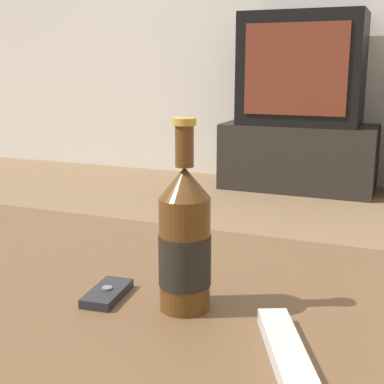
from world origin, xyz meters
The scene contains 6 objects.
coffee_table centered at (0.00, 0.00, 0.38)m, with size 1.29×0.78×0.43m.
tv_stand centered at (-0.24, 2.74, 0.21)m, with size 0.96×0.42×0.42m.
television centered at (-0.24, 2.74, 0.76)m, with size 0.74×0.43×0.68m.
beer_bottle centered at (0.12, 0.01, 0.53)m, with size 0.08×0.08×0.28m.
cell_phone centered at (0.00, 0.00, 0.44)m, with size 0.06×0.10×0.02m.
remote_control centered at (0.29, -0.07, 0.44)m, with size 0.11×0.19×0.02m.
Camera 1 is at (0.41, -0.66, 0.78)m, focal length 50.00 mm.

